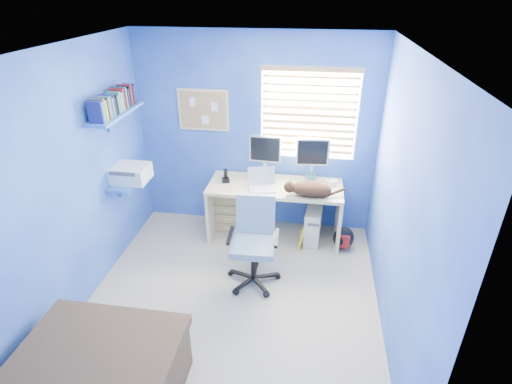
# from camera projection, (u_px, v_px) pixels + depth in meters

# --- Properties ---
(floor) EXTENTS (3.00, 3.20, 0.00)m
(floor) POSITION_uv_depth(u_px,v_px,m) (233.00, 299.00, 4.19)
(floor) COLOR tan
(floor) RESTS_ON ground
(ceiling) EXTENTS (3.00, 3.20, 0.00)m
(ceiling) POSITION_uv_depth(u_px,v_px,m) (224.00, 50.00, 3.02)
(ceiling) COLOR white
(ceiling) RESTS_ON wall_back
(wall_back) EXTENTS (3.00, 0.01, 2.50)m
(wall_back) POSITION_uv_depth(u_px,v_px,m) (255.00, 135.00, 5.01)
(wall_back) COLOR #283BA3
(wall_back) RESTS_ON ground
(wall_front) EXTENTS (3.00, 0.01, 2.50)m
(wall_front) POSITION_uv_depth(u_px,v_px,m) (169.00, 329.00, 2.21)
(wall_front) COLOR #283BA3
(wall_front) RESTS_ON ground
(wall_left) EXTENTS (0.01, 3.20, 2.50)m
(wall_left) POSITION_uv_depth(u_px,v_px,m) (75.00, 184.00, 3.80)
(wall_left) COLOR #283BA3
(wall_left) RESTS_ON ground
(wall_right) EXTENTS (0.01, 3.20, 2.50)m
(wall_right) POSITION_uv_depth(u_px,v_px,m) (401.00, 207.00, 3.41)
(wall_right) COLOR #283BA3
(wall_right) RESTS_ON ground
(desk) EXTENTS (1.65, 0.65, 0.74)m
(desk) POSITION_uv_depth(u_px,v_px,m) (275.00, 211.00, 5.08)
(desk) COLOR tan
(desk) RESTS_ON floor
(laptop) EXTENTS (0.38, 0.33, 0.22)m
(laptop) POSITION_uv_depth(u_px,v_px,m) (262.00, 181.00, 4.76)
(laptop) COLOR silver
(laptop) RESTS_ON desk
(monitor_left) EXTENTS (0.41, 0.14, 0.54)m
(monitor_left) POSITION_uv_depth(u_px,v_px,m) (265.00, 156.00, 5.03)
(monitor_left) COLOR silver
(monitor_left) RESTS_ON desk
(monitor_right) EXTENTS (0.41, 0.16, 0.54)m
(monitor_right) POSITION_uv_depth(u_px,v_px,m) (312.00, 159.00, 4.94)
(monitor_right) COLOR silver
(monitor_right) RESTS_ON desk
(phone) EXTENTS (0.12, 0.13, 0.17)m
(phone) POSITION_uv_depth(u_px,v_px,m) (226.00, 175.00, 4.96)
(phone) COLOR black
(phone) RESTS_ON desk
(mug) EXTENTS (0.10, 0.09, 0.10)m
(mug) POSITION_uv_depth(u_px,v_px,m) (311.00, 177.00, 5.00)
(mug) COLOR teal
(mug) RESTS_ON desk
(cd_spindle) EXTENTS (0.13, 0.13, 0.07)m
(cd_spindle) POSITION_uv_depth(u_px,v_px,m) (332.00, 182.00, 4.89)
(cd_spindle) COLOR silver
(cd_spindle) RESTS_ON desk
(cat) EXTENTS (0.49, 0.27, 0.17)m
(cat) POSITION_uv_depth(u_px,v_px,m) (311.00, 189.00, 4.63)
(cat) COLOR black
(cat) RESTS_ON desk
(tower_pc) EXTENTS (0.22, 0.45, 0.45)m
(tower_pc) POSITION_uv_depth(u_px,v_px,m) (313.00, 224.00, 5.07)
(tower_pc) COLOR beige
(tower_pc) RESTS_ON floor
(drawer_boxes) EXTENTS (0.35, 0.28, 0.54)m
(drawer_boxes) POSITION_uv_depth(u_px,v_px,m) (229.00, 209.00, 5.31)
(drawer_boxes) COLOR tan
(drawer_boxes) RESTS_ON floor
(yellow_book) EXTENTS (0.03, 0.17, 0.24)m
(yellow_book) POSITION_uv_depth(u_px,v_px,m) (301.00, 239.00, 4.96)
(yellow_book) COLOR yellow
(yellow_book) RESTS_ON floor
(backpack) EXTENTS (0.31, 0.27, 0.30)m
(backpack) POSITION_uv_depth(u_px,v_px,m) (343.00, 238.00, 4.93)
(backpack) COLOR black
(backpack) RESTS_ON floor
(bed_corner) EXTENTS (1.14, 0.81, 0.55)m
(bed_corner) POSITION_uv_depth(u_px,v_px,m) (104.00, 372.00, 3.09)
(bed_corner) COLOR #4E3C29
(bed_corner) RESTS_ON floor
(office_chair) EXTENTS (0.58, 0.58, 0.96)m
(office_chair) POSITION_uv_depth(u_px,v_px,m) (254.00, 252.00, 4.32)
(office_chair) COLOR black
(office_chair) RESTS_ON floor
(window_blinds) EXTENTS (1.15, 0.05, 1.10)m
(window_blinds) POSITION_uv_depth(u_px,v_px,m) (309.00, 115.00, 4.75)
(window_blinds) COLOR white
(window_blinds) RESTS_ON ground
(corkboard) EXTENTS (0.64, 0.02, 0.52)m
(corkboard) POSITION_uv_depth(u_px,v_px,m) (203.00, 110.00, 4.93)
(corkboard) COLOR tan
(corkboard) RESTS_ON ground
(wall_shelves) EXTENTS (0.42, 0.90, 1.05)m
(wall_shelves) POSITION_uv_depth(u_px,v_px,m) (121.00, 139.00, 4.36)
(wall_shelves) COLOR #336CBB
(wall_shelves) RESTS_ON ground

